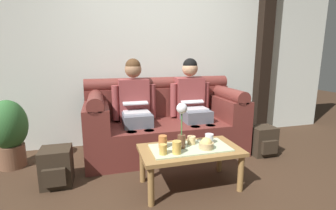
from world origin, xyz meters
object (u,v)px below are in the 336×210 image
couch (164,123)px  cup_far_right (177,147)px  backpack_right (263,141)px  snack_bowl (206,144)px  backpack_left (57,167)px  coffee_table (190,153)px  cup_near_left (191,140)px  cup_far_center (163,142)px  person_right (192,101)px  potted_plant (9,131)px  person_left (135,104)px  cup_near_right (163,149)px  flower_vase (182,122)px  cup_far_left (209,139)px

couch → cup_far_right: 1.08m
backpack_right → couch: bearing=157.8°
snack_bowl → backpack_left: snack_bowl is taller
coffee_table → cup_near_left: size_ratio=11.80×
cup_far_center → backpack_right: cup_far_center is taller
person_right → backpack_left: (-1.63, -0.58, -0.47)m
couch → person_right: bearing=-0.3°
cup_near_left → cup_far_center: (-0.29, -0.01, 0.02)m
backpack_right → potted_plant: potted_plant is taller
snack_bowl → cup_far_center: cup_far_center is taller
couch → cup_near_left: 0.88m
person_left → couch: bearing=0.4°
couch → backpack_left: size_ratio=5.32×
person_left → cup_near_right: (0.09, -1.05, -0.21)m
coffee_table → cup_far_center: cup_far_center is taller
person_left → potted_plant: 1.44m
cup_far_center → cup_far_right: (0.08, -0.17, -0.00)m
potted_plant → flower_vase: bearing=-28.6°
cup_near_left → backpack_right: size_ratio=0.22×
couch → backpack_right: bearing=-22.2°
cup_near_right → backpack_right: size_ratio=0.25×
cup_far_center → cup_near_left: bearing=2.8°
person_right → flower_vase: size_ratio=2.83×
cup_near_left → backpack_right: 1.23m
backpack_left → potted_plant: bearing=134.4°
person_right → cup_near_right: 1.26m
person_left → backpack_left: (-0.87, -0.57, -0.47)m
cup_near_left → backpack_left: bearing=166.9°
cup_near_right → flower_vase: bearing=26.4°
person_left → person_right: size_ratio=1.00×
cup_near_left → potted_plant: (-1.85, 0.87, -0.01)m
couch → coffee_table: couch is taller
person_left → backpack_right: bearing=-17.0°
coffee_table → cup_near_right: cup_near_right is taller
backpack_left → person_right: bearing=19.4°
person_right → cup_near_right: bearing=-122.7°
cup_far_right → backpack_left: 1.22m
cup_near_right → snack_bowl: bearing=3.1°
cup_far_left → potted_plant: size_ratio=0.12×
cup_far_center → person_right: bearing=54.5°
flower_vase → cup_far_left: 0.37m
flower_vase → potted_plant: bearing=151.4°
flower_vase → person_left: bearing=107.5°
person_left → cup_far_center: bearing=-81.7°
cup_near_left → backpack_left: cup_near_left is taller
cup_near_left → cup_near_right: bearing=-152.8°
cup_near_right → cup_far_right: (0.12, -0.02, 0.01)m
person_left → cup_far_center: (0.13, -0.89, -0.20)m
cup_near_left → cup_far_right: 0.28m
snack_bowl → potted_plant: (-1.94, 1.02, -0.01)m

